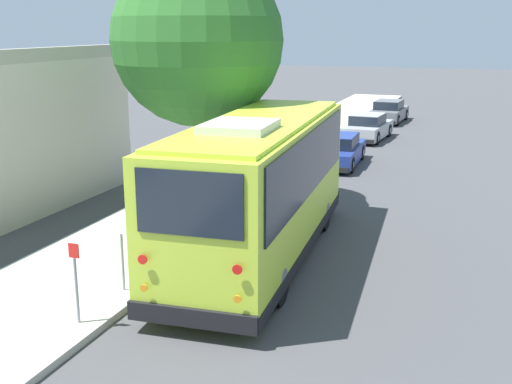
{
  "coord_description": "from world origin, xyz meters",
  "views": [
    {
      "loc": [
        -13.29,
        -5.1,
        5.6
      ],
      "look_at": [
        2.37,
        0.5,
        1.3
      ],
      "focal_mm": 45.0,
      "sensor_mm": 36.0,
      "label": 1
    }
  ],
  "objects_px": {
    "street_tree": "(199,28)",
    "parked_sedan_gray": "(389,112)",
    "sign_post_near": "(76,282)",
    "parked_sedan_blue": "(339,151)",
    "fire_hydrant": "(271,171)",
    "shuttle_bus": "(260,181)",
    "parked_sedan_silver": "(368,128)",
    "sign_post_far": "(123,262)"
  },
  "relations": [
    {
      "from": "sign_post_near",
      "to": "fire_hydrant",
      "type": "xyz_separation_m",
      "value": [
        12.08,
        0.17,
        -0.41
      ]
    },
    {
      "from": "sign_post_near",
      "to": "parked_sedan_gray",
      "type": "bearing_deg",
      "value": -2.84
    },
    {
      "from": "shuttle_bus",
      "to": "parked_sedan_gray",
      "type": "relative_size",
      "value": 2.14
    },
    {
      "from": "sign_post_near",
      "to": "street_tree",
      "type": "bearing_deg",
      "value": 8.34
    },
    {
      "from": "parked_sedan_silver",
      "to": "parked_sedan_gray",
      "type": "relative_size",
      "value": 0.99
    },
    {
      "from": "shuttle_bus",
      "to": "street_tree",
      "type": "relative_size",
      "value": 1.13
    },
    {
      "from": "fire_hydrant",
      "to": "parked_sedan_silver",
      "type": "bearing_deg",
      "value": -8.09
    },
    {
      "from": "parked_sedan_silver",
      "to": "street_tree",
      "type": "relative_size",
      "value": 0.52
    },
    {
      "from": "parked_sedan_blue",
      "to": "sign_post_near",
      "type": "distance_m",
      "value": 16.48
    },
    {
      "from": "shuttle_bus",
      "to": "fire_hydrant",
      "type": "bearing_deg",
      "value": 12.53
    },
    {
      "from": "shuttle_bus",
      "to": "parked_sedan_gray",
      "type": "distance_m",
      "value": 24.83
    },
    {
      "from": "shuttle_bus",
      "to": "parked_sedan_silver",
      "type": "distance_m",
      "value": 18.2
    },
    {
      "from": "parked_sedan_blue",
      "to": "sign_post_far",
      "type": "height_order",
      "value": "sign_post_far"
    },
    {
      "from": "sign_post_near",
      "to": "sign_post_far",
      "type": "bearing_deg",
      "value": 0.0
    },
    {
      "from": "shuttle_bus",
      "to": "parked_sedan_blue",
      "type": "distance_m",
      "value": 11.65
    },
    {
      "from": "street_tree",
      "to": "parked_sedan_blue",
      "type": "bearing_deg",
      "value": -18.04
    },
    {
      "from": "shuttle_bus",
      "to": "sign_post_far",
      "type": "bearing_deg",
      "value": 145.41
    },
    {
      "from": "parked_sedan_blue",
      "to": "parked_sedan_silver",
      "type": "distance_m",
      "value": 6.59
    },
    {
      "from": "parked_sedan_blue",
      "to": "fire_hydrant",
      "type": "distance_m",
      "value": 4.6
    },
    {
      "from": "fire_hydrant",
      "to": "shuttle_bus",
      "type": "bearing_deg",
      "value": -163.75
    },
    {
      "from": "street_tree",
      "to": "parked_sedan_gray",
      "type": "bearing_deg",
      "value": -7.3
    },
    {
      "from": "sign_post_far",
      "to": "fire_hydrant",
      "type": "bearing_deg",
      "value": 0.92
    },
    {
      "from": "shuttle_bus",
      "to": "parked_sedan_gray",
      "type": "height_order",
      "value": "shuttle_bus"
    },
    {
      "from": "sign_post_near",
      "to": "fire_hydrant",
      "type": "bearing_deg",
      "value": 0.79
    },
    {
      "from": "street_tree",
      "to": "sign_post_near",
      "type": "xyz_separation_m",
      "value": [
        -8.47,
        -1.24,
        -4.6
      ]
    },
    {
      "from": "parked_sedan_silver",
      "to": "fire_hydrant",
      "type": "xyz_separation_m",
      "value": [
        -10.94,
        1.55,
        -0.06
      ]
    },
    {
      "from": "street_tree",
      "to": "sign_post_far",
      "type": "relative_size",
      "value": 6.64
    },
    {
      "from": "parked_sedan_blue",
      "to": "parked_sedan_silver",
      "type": "height_order",
      "value": "parked_sedan_silver"
    },
    {
      "from": "shuttle_bus",
      "to": "parked_sedan_silver",
      "type": "relative_size",
      "value": 2.15
    },
    {
      "from": "shuttle_bus",
      "to": "parked_sedan_blue",
      "type": "relative_size",
      "value": 2.12
    },
    {
      "from": "fire_hydrant",
      "to": "parked_sedan_blue",
      "type": "bearing_deg",
      "value": -19.24
    },
    {
      "from": "sign_post_near",
      "to": "shuttle_bus",
      "type": "bearing_deg",
      "value": -21.65
    },
    {
      "from": "parked_sedan_silver",
      "to": "sign_post_far",
      "type": "distance_m",
      "value": 21.42
    },
    {
      "from": "shuttle_bus",
      "to": "parked_sedan_blue",
      "type": "height_order",
      "value": "shuttle_bus"
    },
    {
      "from": "parked_sedan_gray",
      "to": "sign_post_near",
      "type": "relative_size",
      "value": 2.79
    },
    {
      "from": "parked_sedan_blue",
      "to": "sign_post_near",
      "type": "bearing_deg",
      "value": 173.08
    },
    {
      "from": "parked_sedan_silver",
      "to": "fire_hydrant",
      "type": "height_order",
      "value": "parked_sedan_silver"
    },
    {
      "from": "parked_sedan_blue",
      "to": "fire_hydrant",
      "type": "relative_size",
      "value": 5.51
    },
    {
      "from": "street_tree",
      "to": "sign_post_near",
      "type": "height_order",
      "value": "street_tree"
    },
    {
      "from": "parked_sedan_silver",
      "to": "fire_hydrant",
      "type": "relative_size",
      "value": 5.42
    },
    {
      "from": "parked_sedan_gray",
      "to": "street_tree",
      "type": "relative_size",
      "value": 0.53
    },
    {
      "from": "parked_sedan_blue",
      "to": "street_tree",
      "type": "height_order",
      "value": "street_tree"
    }
  ]
}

